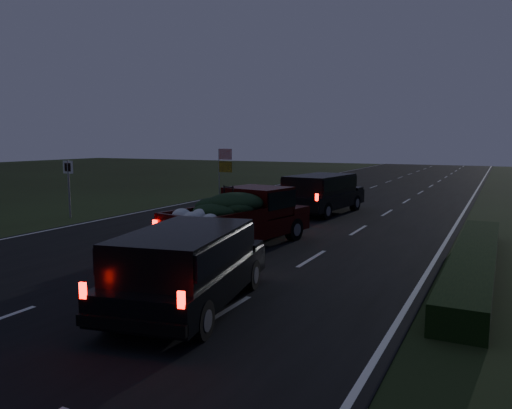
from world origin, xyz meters
The scene contains 7 objects.
ground centered at (0.00, 0.00, 0.00)m, with size 120.00×120.00×0.00m, color black.
road_asphalt centered at (0.00, 0.00, 0.01)m, with size 14.00×120.00×0.02m, color black.
hedge_row centered at (7.80, 3.00, 0.30)m, with size 1.00×10.00×0.60m, color black.
route_sign centered at (-8.50, 5.00, 1.66)m, with size 0.55×0.08×2.50m.
pickup_truck centered at (0.96, 3.14, 1.03)m, with size 2.90×5.53×2.76m.
lead_suv centered at (0.92, 10.95, 1.10)m, with size 2.66×5.26×1.45m.
rear_suv centered at (2.84, -2.60, 1.00)m, with size 2.73×4.87×1.32m.
Camera 1 is at (8.38, -10.60, 3.37)m, focal length 35.00 mm.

